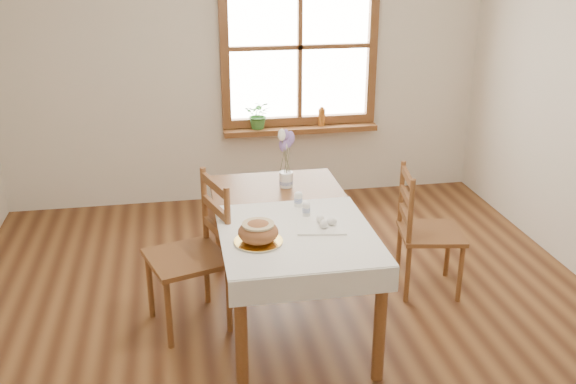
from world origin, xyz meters
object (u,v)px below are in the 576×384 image
object	(u,v)px
dining_table	(288,226)
bread_plate	(258,242)
chair_right	(431,231)
chair_left	(186,256)
flower_vase	(286,181)

from	to	relation	value
dining_table	bread_plate	bearing A→B (deg)	-121.55
chair_right	bread_plate	xyz separation A→B (m)	(-1.30, -0.58, 0.31)
bread_plate	dining_table	bearing A→B (deg)	58.45
dining_table	chair_left	size ratio (longest dim) A/B	1.61
dining_table	bread_plate	world-z (taller)	bread_plate
chair_right	dining_table	bearing A→B (deg)	109.95
chair_left	flower_vase	distance (m)	0.89
chair_right	flower_vase	size ratio (longest dim) A/B	8.62
chair_left	chair_right	distance (m)	1.72
chair_right	flower_vase	world-z (taller)	chair_right
chair_right	chair_left	bearing A→B (deg)	105.28
dining_table	chair_left	world-z (taller)	chair_left
bread_plate	chair_left	bearing A→B (deg)	133.99
chair_right	bread_plate	size ratio (longest dim) A/B	3.37
dining_table	chair_right	bearing A→B (deg)	10.05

